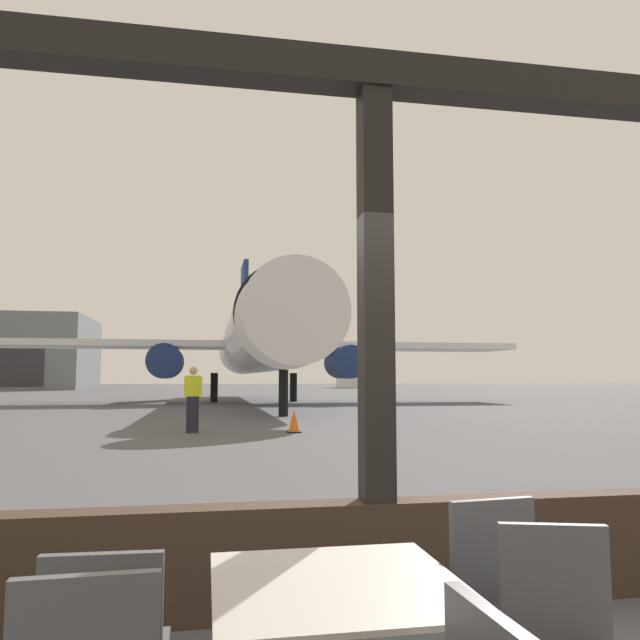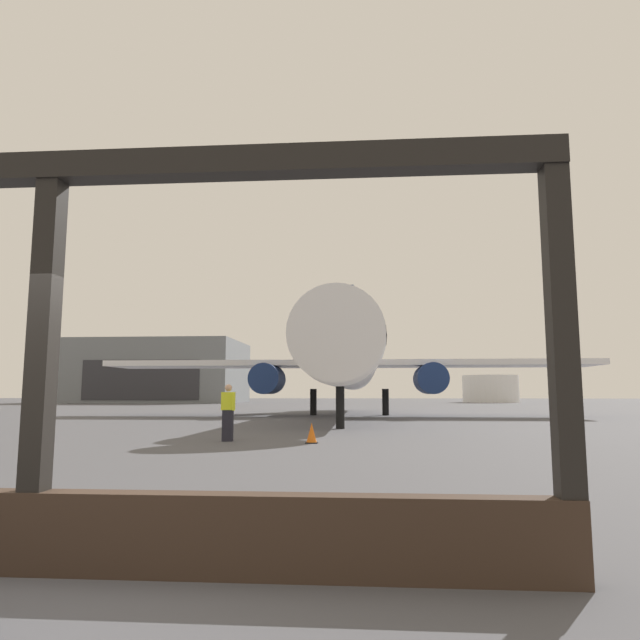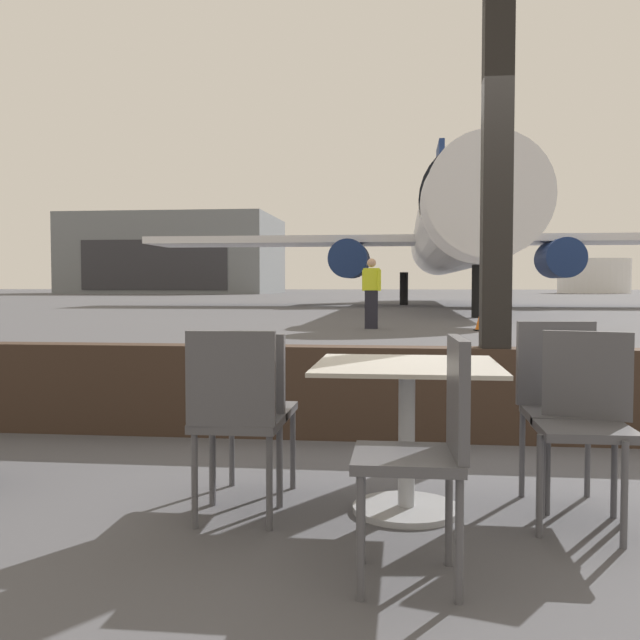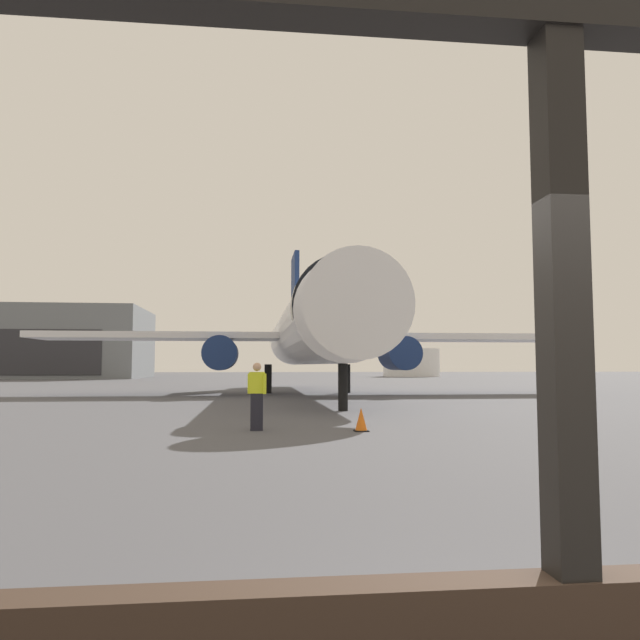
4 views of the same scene
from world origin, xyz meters
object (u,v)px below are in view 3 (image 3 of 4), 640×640
at_px(cafe_chair_window_left, 585,410).
at_px(airplane, 453,233).
at_px(cafe_chair_window_right, 250,400).
at_px(cafe_chair_aisle_right, 430,437).
at_px(distant_hangar, 177,255).
at_px(traffic_cone, 482,319).
at_px(cafe_chair_aisle_left, 561,395).
at_px(fuel_storage_tank, 594,276).
at_px(dining_table, 407,420).
at_px(cafe_chair_side_extra, 235,409).
at_px(ground_crew_worker, 371,292).

distance_m(cafe_chair_window_left, airplane, 33.20).
height_order(cafe_chair_window_right, cafe_chair_aisle_right, cafe_chair_aisle_right).
height_order(airplane, distant_hangar, airplane).
bearing_deg(distant_hangar, traffic_cone, -66.88).
height_order(cafe_chair_window_left, cafe_chair_aisle_left, cafe_chair_aisle_left).
bearing_deg(distant_hangar, fuel_storage_tank, 5.78).
relative_size(dining_table, cafe_chair_window_left, 0.98).
height_order(dining_table, distant_hangar, distant_hangar).
height_order(cafe_chair_side_extra, fuel_storage_tank, fuel_storage_tank).
distance_m(cafe_chair_side_extra, ground_crew_worker, 14.74).
xyz_separation_m(dining_table, distant_hangar, (-27.67, 83.10, 4.21)).
relative_size(dining_table, cafe_chair_window_right, 1.01).
relative_size(dining_table, ground_crew_worker, 0.50).
xyz_separation_m(cafe_chair_window_right, distant_hangar, (-26.88, 83.01, 4.14)).
xyz_separation_m(dining_table, airplane, (2.38, 32.92, 3.18)).
xyz_separation_m(dining_table, cafe_chair_aisle_left, (0.78, 0.26, 0.09)).
height_order(cafe_chair_aisle_right, cafe_chair_side_extra, cafe_chair_aisle_right).
height_order(cafe_chair_side_extra, traffic_cone, cafe_chair_side_extra).
xyz_separation_m(dining_table, cafe_chair_window_left, (0.81, -0.10, 0.08)).
relative_size(cafe_chair_side_extra, airplane, 0.03).
distance_m(cafe_chair_window_left, ground_crew_worker, 14.67).
height_order(cafe_chair_window_left, distant_hangar, distant_hangar).
bearing_deg(cafe_chair_window_left, distant_hangar, 108.89).
distance_m(cafe_chair_aisle_left, ground_crew_worker, 14.32).
relative_size(traffic_cone, distant_hangar, 0.03).
height_order(cafe_chair_side_extra, distant_hangar, distant_hangar).
bearing_deg(fuel_storage_tank, cafe_chair_aisle_left, -104.17).
bearing_deg(cafe_chair_side_extra, fuel_storage_tank, 74.96).
xyz_separation_m(dining_table, cafe_chair_side_extra, (-0.78, -0.26, 0.08)).
bearing_deg(fuel_storage_tank, cafe_chair_window_left, -104.10).
bearing_deg(airplane, cafe_chair_window_left, -92.73).
relative_size(dining_table, airplane, 0.03).
relative_size(airplane, distant_hangar, 1.32).
xyz_separation_m(cafe_chair_window_left, traffic_cone, (1.02, 14.12, -0.25)).
height_order(cafe_chair_aisle_left, fuel_storage_tank, fuel_storage_tank).
relative_size(cafe_chair_aisle_left, cafe_chair_aisle_right, 1.00).
height_order(cafe_chair_window_right, cafe_chair_aisle_left, cafe_chair_aisle_left).
xyz_separation_m(cafe_chair_side_extra, fuel_storage_tank, (23.78, 88.49, 1.55)).
distance_m(airplane, traffic_cone, 19.20).
bearing_deg(cafe_chair_window_right, distant_hangar, 107.94).
xyz_separation_m(cafe_chair_window_left, cafe_chair_aisle_right, (-0.72, -0.74, 0.01)).
distance_m(cafe_chair_window_right, fuel_storage_tank, 91.30).
height_order(dining_table, cafe_chair_side_extra, cafe_chair_side_extra).
relative_size(cafe_chair_side_extra, ground_crew_worker, 0.51).
distance_m(traffic_cone, distant_hangar, 75.24).
relative_size(dining_table, cafe_chair_aisle_left, 0.95).
distance_m(cafe_chair_aisle_right, ground_crew_worker, 15.34).
xyz_separation_m(cafe_chair_window_left, ground_crew_worker, (-1.62, 14.58, 0.37)).
xyz_separation_m(cafe_chair_aisle_right, cafe_chair_side_extra, (-0.86, 0.57, -0.01)).
distance_m(ground_crew_worker, traffic_cone, 2.75).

